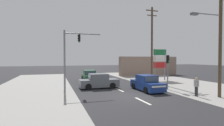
{
  "coord_description": "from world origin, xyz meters",
  "views": [
    {
      "loc": [
        -6.3,
        -13.69,
        3.18
      ],
      "look_at": [
        -0.44,
        4.0,
        2.73
      ],
      "focal_mm": 28.0,
      "sensor_mm": 36.0,
      "label": 1
    }
  ],
  "objects_px": {
    "pedestrian_at_kerb": "(196,86)",
    "sedan_receding_far": "(99,82)",
    "utility_pole_foreground_right": "(219,36)",
    "utility_pole_midground_right": "(152,43)",
    "sedan_kerbside_parked": "(147,84)",
    "traffic_signal_mast": "(70,52)",
    "shopping_plaza_sign": "(160,60)",
    "pedestal_signal_right_kerb": "(168,66)",
    "sedan_oncoming_near": "(89,76)"
  },
  "relations": [
    {
      "from": "utility_pole_midground_right",
      "to": "sedan_receding_far",
      "type": "height_order",
      "value": "utility_pole_midground_right"
    },
    {
      "from": "utility_pole_midground_right",
      "to": "traffic_signal_mast",
      "type": "xyz_separation_m",
      "value": [
        -11.04,
        -3.01,
        -1.47
      ]
    },
    {
      "from": "pedestal_signal_right_kerb",
      "to": "pedestrian_at_kerb",
      "type": "distance_m",
      "value": 3.91
    },
    {
      "from": "traffic_signal_mast",
      "to": "utility_pole_midground_right",
      "type": "bearing_deg",
      "value": 15.26
    },
    {
      "from": "utility_pole_foreground_right",
      "to": "pedestal_signal_right_kerb",
      "type": "distance_m",
      "value": 5.41
    },
    {
      "from": "sedan_oncoming_near",
      "to": "shopping_plaza_sign",
      "type": "bearing_deg",
      "value": -13.19
    },
    {
      "from": "traffic_signal_mast",
      "to": "sedan_receding_far",
      "type": "bearing_deg",
      "value": 13.86
    },
    {
      "from": "pedestrian_at_kerb",
      "to": "utility_pole_midground_right",
      "type": "bearing_deg",
      "value": 82.34
    },
    {
      "from": "sedan_kerbside_parked",
      "to": "sedan_receding_far",
      "type": "bearing_deg",
      "value": 143.87
    },
    {
      "from": "utility_pole_foreground_right",
      "to": "utility_pole_midground_right",
      "type": "relative_size",
      "value": 0.92
    },
    {
      "from": "shopping_plaza_sign",
      "to": "pedestrian_at_kerb",
      "type": "relative_size",
      "value": 2.82
    },
    {
      "from": "pedestrian_at_kerb",
      "to": "sedan_receding_far",
      "type": "bearing_deg",
      "value": 134.44
    },
    {
      "from": "utility_pole_foreground_right",
      "to": "traffic_signal_mast",
      "type": "bearing_deg",
      "value": 148.31
    },
    {
      "from": "pedestrian_at_kerb",
      "to": "shopping_plaza_sign",
      "type": "bearing_deg",
      "value": 71.68
    },
    {
      "from": "sedan_receding_far",
      "to": "utility_pole_foreground_right",
      "type": "bearing_deg",
      "value": -43.44
    },
    {
      "from": "sedan_oncoming_near",
      "to": "pedestal_signal_right_kerb",
      "type": "bearing_deg",
      "value": -55.99
    },
    {
      "from": "traffic_signal_mast",
      "to": "sedan_kerbside_parked",
      "type": "distance_m",
      "value": 8.24
    },
    {
      "from": "shopping_plaza_sign",
      "to": "pedestrian_at_kerb",
      "type": "bearing_deg",
      "value": -108.32
    },
    {
      "from": "sedan_kerbside_parked",
      "to": "pedestrian_at_kerb",
      "type": "bearing_deg",
      "value": -56.26
    },
    {
      "from": "pedestal_signal_right_kerb",
      "to": "pedestrian_at_kerb",
      "type": "height_order",
      "value": "pedestal_signal_right_kerb"
    },
    {
      "from": "utility_pole_midground_right",
      "to": "pedestal_signal_right_kerb",
      "type": "relative_size",
      "value": 2.84
    },
    {
      "from": "sedan_receding_far",
      "to": "sedan_kerbside_parked",
      "type": "relative_size",
      "value": 1.0
    },
    {
      "from": "shopping_plaza_sign",
      "to": "sedan_oncoming_near",
      "type": "xyz_separation_m",
      "value": [
        -10.1,
        2.37,
        -2.28
      ]
    },
    {
      "from": "utility_pole_midground_right",
      "to": "sedan_kerbside_parked",
      "type": "relative_size",
      "value": 2.38
    },
    {
      "from": "utility_pole_midground_right",
      "to": "utility_pole_foreground_right",
      "type": "bearing_deg",
      "value": -88.89
    },
    {
      "from": "utility_pole_foreground_right",
      "to": "sedan_receding_far",
      "type": "distance_m",
      "value": 12.0
    },
    {
      "from": "utility_pole_foreground_right",
      "to": "sedan_kerbside_parked",
      "type": "height_order",
      "value": "utility_pole_foreground_right"
    },
    {
      "from": "shopping_plaza_sign",
      "to": "sedan_kerbside_parked",
      "type": "relative_size",
      "value": 1.08
    },
    {
      "from": "shopping_plaza_sign",
      "to": "sedan_kerbside_parked",
      "type": "bearing_deg",
      "value": -131.46
    },
    {
      "from": "utility_pole_foreground_right",
      "to": "sedan_oncoming_near",
      "type": "relative_size",
      "value": 2.17
    },
    {
      "from": "utility_pole_foreground_right",
      "to": "shopping_plaza_sign",
      "type": "relative_size",
      "value": 2.03
    },
    {
      "from": "shopping_plaza_sign",
      "to": "sedan_receding_far",
      "type": "distance_m",
      "value": 11.17
    },
    {
      "from": "pedestal_signal_right_kerb",
      "to": "sedan_kerbside_parked",
      "type": "distance_m",
      "value": 2.89
    },
    {
      "from": "traffic_signal_mast",
      "to": "sedan_oncoming_near",
      "type": "relative_size",
      "value": 1.39
    },
    {
      "from": "traffic_signal_mast",
      "to": "sedan_kerbside_parked",
      "type": "bearing_deg",
      "value": -17.43
    },
    {
      "from": "traffic_signal_mast",
      "to": "sedan_receding_far",
      "type": "relative_size",
      "value": 1.41
    },
    {
      "from": "pedestal_signal_right_kerb",
      "to": "sedan_receding_far",
      "type": "relative_size",
      "value": 0.84
    },
    {
      "from": "sedan_oncoming_near",
      "to": "pedestrian_at_kerb",
      "type": "distance_m",
      "value": 14.6
    },
    {
      "from": "utility_pole_midground_right",
      "to": "sedan_oncoming_near",
      "type": "bearing_deg",
      "value": 153.2
    },
    {
      "from": "shopping_plaza_sign",
      "to": "pedestal_signal_right_kerb",
      "type": "bearing_deg",
      "value": -117.96
    },
    {
      "from": "utility_pole_foreground_right",
      "to": "sedan_kerbside_parked",
      "type": "bearing_deg",
      "value": 130.37
    },
    {
      "from": "pedestal_signal_right_kerb",
      "to": "shopping_plaza_sign",
      "type": "height_order",
      "value": "shopping_plaza_sign"
    },
    {
      "from": "pedestal_signal_right_kerb",
      "to": "utility_pole_foreground_right",
      "type": "bearing_deg",
      "value": -69.92
    },
    {
      "from": "sedan_receding_far",
      "to": "sedan_oncoming_near",
      "type": "xyz_separation_m",
      "value": [
        0.14,
        6.19,
        0.0
      ]
    },
    {
      "from": "utility_pole_midground_right",
      "to": "shopping_plaza_sign",
      "type": "bearing_deg",
      "value": 34.23
    },
    {
      "from": "sedan_receding_far",
      "to": "utility_pole_midground_right",
      "type": "bearing_deg",
      "value": 15.81
    },
    {
      "from": "utility_pole_foreground_right",
      "to": "traffic_signal_mast",
      "type": "xyz_separation_m",
      "value": [
        -11.23,
        6.93,
        -1.19
      ]
    },
    {
      "from": "utility_pole_midground_right",
      "to": "pedestrian_at_kerb",
      "type": "relative_size",
      "value": 6.21
    },
    {
      "from": "sedan_oncoming_near",
      "to": "pedestrian_at_kerb",
      "type": "height_order",
      "value": "pedestrian_at_kerb"
    },
    {
      "from": "traffic_signal_mast",
      "to": "pedestal_signal_right_kerb",
      "type": "bearing_deg",
      "value": -14.46
    }
  ]
}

